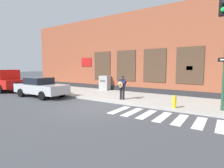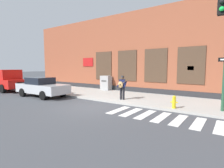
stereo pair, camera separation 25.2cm
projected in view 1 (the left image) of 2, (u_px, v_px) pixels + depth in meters
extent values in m
plane|color=#424449|center=(93.00, 107.00, 10.29)|extent=(160.00, 160.00, 0.00)
cube|color=#ADAAA3|center=(126.00, 97.00, 13.55)|extent=(28.00, 4.79, 0.13)
cube|color=brown|center=(149.00, 54.00, 16.84)|extent=(28.00, 4.00, 7.26)
cube|color=#28282B|center=(139.00, 91.00, 15.50)|extent=(28.00, 0.04, 0.55)
cube|color=#473323|center=(102.00, 66.00, 17.53)|extent=(1.94, 0.06, 2.77)
cube|color=black|center=(102.00, 66.00, 17.52)|extent=(1.82, 0.03, 2.65)
cube|color=#473323|center=(126.00, 66.00, 16.03)|extent=(1.94, 0.06, 2.77)
cube|color=black|center=(126.00, 66.00, 16.02)|extent=(1.82, 0.03, 2.65)
cube|color=#473323|center=(154.00, 66.00, 14.52)|extent=(1.94, 0.06, 2.77)
cube|color=black|center=(154.00, 66.00, 14.51)|extent=(1.82, 0.03, 2.65)
cube|color=#473323|center=(190.00, 65.00, 13.02)|extent=(1.94, 0.06, 2.77)
cube|color=black|center=(190.00, 65.00, 13.01)|extent=(1.82, 0.03, 2.65)
cube|color=red|center=(86.00, 62.00, 18.65)|extent=(1.40, 0.04, 0.90)
cube|color=yellow|center=(189.00, 68.00, 13.02)|extent=(0.44, 0.02, 0.30)
cube|color=silver|center=(120.00, 110.00, 9.59)|extent=(0.42, 1.90, 0.01)
cube|color=silver|center=(133.00, 112.00, 9.15)|extent=(0.42, 1.90, 0.01)
cube|color=silver|center=(147.00, 114.00, 8.71)|extent=(0.42, 1.90, 0.01)
cube|color=silver|center=(163.00, 117.00, 8.27)|extent=(0.42, 1.90, 0.01)
cube|color=silver|center=(180.00, 120.00, 7.83)|extent=(0.42, 1.90, 0.01)
cube|color=silver|center=(200.00, 123.00, 7.39)|extent=(0.42, 1.90, 0.01)
cube|color=silver|center=(222.00, 126.00, 6.95)|extent=(0.42, 1.90, 0.01)
cube|color=#B7BABF|center=(41.00, 88.00, 13.80)|extent=(4.65, 1.96, 0.68)
cube|color=black|center=(39.00, 81.00, 13.88)|extent=(1.88, 1.63, 0.52)
cube|color=black|center=(25.00, 82.00, 14.96)|extent=(0.15, 1.69, 0.08)
cube|color=silver|center=(67.00, 89.00, 13.08)|extent=(0.07, 0.24, 0.12)
cube|color=red|center=(31.00, 85.00, 15.47)|extent=(0.07, 0.24, 0.12)
cube|color=silver|center=(55.00, 90.00, 12.12)|extent=(0.07, 0.24, 0.12)
cube|color=red|center=(18.00, 87.00, 14.51)|extent=(0.07, 0.24, 0.12)
cylinder|color=black|center=(62.00, 93.00, 13.86)|extent=(0.67, 0.26, 0.66)
cylinder|color=black|center=(42.00, 96.00, 12.39)|extent=(0.67, 0.26, 0.66)
cylinder|color=black|center=(40.00, 90.00, 15.28)|extent=(0.67, 0.26, 0.66)
cylinder|color=black|center=(21.00, 93.00, 13.81)|extent=(0.67, 0.26, 0.66)
cube|color=red|center=(2.00, 83.00, 17.18)|extent=(5.45, 2.15, 0.80)
cube|color=red|center=(6.00, 74.00, 16.67)|extent=(1.67, 1.88, 0.90)
cube|color=black|center=(6.00, 73.00, 16.66)|extent=(1.54, 1.76, 0.50)
cube|color=red|center=(9.00, 75.00, 18.23)|extent=(2.43, 0.19, 0.56)
cylinder|color=black|center=(21.00, 87.00, 17.19)|extent=(0.81, 0.30, 0.80)
cylinder|color=black|center=(0.00, 89.00, 15.59)|extent=(0.81, 0.30, 0.80)
cylinder|color=black|center=(4.00, 85.00, 18.85)|extent=(0.81, 0.30, 0.80)
cylinder|color=black|center=(123.00, 94.00, 11.99)|extent=(0.15, 0.15, 0.83)
cylinder|color=black|center=(121.00, 93.00, 12.03)|extent=(0.15, 0.15, 0.83)
cube|color=#191E47|center=(122.00, 83.00, 11.95)|extent=(0.42, 0.31, 0.55)
sphere|color=brown|center=(122.00, 78.00, 11.91)|extent=(0.22, 0.22, 0.22)
cylinder|color=#333338|center=(122.00, 77.00, 11.91)|extent=(0.27, 0.28, 0.02)
cylinder|color=#333338|center=(122.00, 76.00, 11.90)|extent=(0.18, 0.18, 0.09)
cylinder|color=#191E47|center=(125.00, 84.00, 11.79)|extent=(0.22, 0.52, 0.39)
cylinder|color=#191E47|center=(118.00, 84.00, 11.94)|extent=(0.22, 0.52, 0.39)
ellipsoid|color=tan|center=(120.00, 85.00, 11.81)|extent=(0.38, 0.21, 0.44)
cylinder|color=black|center=(120.00, 85.00, 11.76)|extent=(0.09, 0.03, 0.09)
cylinder|color=brown|center=(124.00, 82.00, 11.69)|extent=(0.46, 0.16, 0.34)
cube|color=black|center=(224.00, 3.00, 6.45)|extent=(0.31, 0.25, 0.88)
sphere|color=black|center=(224.00, 2.00, 6.32)|extent=(0.17, 0.17, 0.17)
sphere|color=#1ED84C|center=(223.00, 10.00, 6.35)|extent=(0.17, 0.17, 0.17)
cube|color=#9E9E9E|center=(105.00, 83.00, 17.00)|extent=(0.98, 0.68, 1.38)
cube|color=#4C4C4C|center=(103.00, 81.00, 16.69)|extent=(0.59, 0.02, 0.16)
cylinder|color=gold|center=(174.00, 103.00, 9.53)|extent=(0.20, 0.20, 0.55)
sphere|color=gold|center=(175.00, 97.00, 9.50)|extent=(0.18, 0.18, 0.18)
cylinder|color=gold|center=(172.00, 102.00, 9.60)|extent=(0.10, 0.07, 0.07)
cylinder|color=gold|center=(177.00, 102.00, 9.45)|extent=(0.10, 0.07, 0.07)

